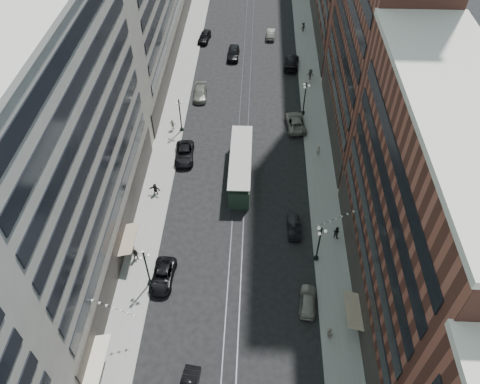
% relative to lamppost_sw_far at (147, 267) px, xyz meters
% --- Properties ---
extents(ground, '(220.00, 220.00, 0.00)m').
position_rel_lamppost_sw_far_xyz_m(ground, '(9.20, 32.00, -3.10)').
color(ground, black).
rests_on(ground, ground).
extents(sidewalk_west, '(4.00, 180.00, 0.15)m').
position_rel_lamppost_sw_far_xyz_m(sidewalk_west, '(-1.80, 42.00, -3.02)').
color(sidewalk_west, gray).
rests_on(sidewalk_west, ground).
extents(sidewalk_east, '(4.00, 180.00, 0.15)m').
position_rel_lamppost_sw_far_xyz_m(sidewalk_east, '(20.20, 42.00, -3.02)').
color(sidewalk_east, gray).
rests_on(sidewalk_east, ground).
extents(rail_west, '(0.12, 180.00, 0.02)m').
position_rel_lamppost_sw_far_xyz_m(rail_west, '(8.50, 42.00, -3.09)').
color(rail_west, '#2D2D33').
rests_on(rail_west, ground).
extents(rail_east, '(0.12, 180.00, 0.02)m').
position_rel_lamppost_sw_far_xyz_m(rail_east, '(9.90, 42.00, -3.09)').
color(rail_east, '#2D2D33').
rests_on(rail_east, ground).
extents(building_west_mid, '(8.00, 36.00, 28.00)m').
position_rel_lamppost_sw_far_xyz_m(building_west_mid, '(-7.80, 5.00, 10.90)').
color(building_west_mid, gray).
rests_on(building_west_mid, ground).
extents(building_east_mid, '(8.00, 30.00, 24.00)m').
position_rel_lamppost_sw_far_xyz_m(building_east_mid, '(26.20, -0.00, 8.90)').
color(building_east_mid, brown).
rests_on(building_east_mid, ground).
extents(lamppost_sw_far, '(1.03, 1.14, 5.52)m').
position_rel_lamppost_sw_far_xyz_m(lamppost_sw_far, '(0.00, 0.00, 0.00)').
color(lamppost_sw_far, black).
rests_on(lamppost_sw_far, sidewalk_west).
extents(lamppost_sw_mid, '(1.03, 1.14, 5.52)m').
position_rel_lamppost_sw_far_xyz_m(lamppost_sw_mid, '(0.00, 27.00, 0.00)').
color(lamppost_sw_mid, black).
rests_on(lamppost_sw_mid, sidewalk_west).
extents(lamppost_se_far, '(1.03, 1.14, 5.52)m').
position_rel_lamppost_sw_far_xyz_m(lamppost_se_far, '(18.40, 4.00, 0.00)').
color(lamppost_se_far, black).
rests_on(lamppost_se_far, sidewalk_east).
extents(lamppost_se_mid, '(1.03, 1.14, 5.52)m').
position_rel_lamppost_sw_far_xyz_m(lamppost_se_mid, '(18.40, 32.00, 0.00)').
color(lamppost_se_mid, black).
rests_on(lamppost_se_mid, sidewalk_east).
extents(streetcar, '(2.82, 12.75, 3.53)m').
position_rel_lamppost_sw_far_xyz_m(streetcar, '(9.20, 17.64, -1.47)').
color(streetcar, '#243A2A').
rests_on(streetcar, ground).
extents(car_2, '(2.59, 5.20, 1.42)m').
position_rel_lamppost_sw_far_xyz_m(car_2, '(1.33, 0.55, -2.39)').
color(car_2, black).
rests_on(car_2, ground).
extents(car_4, '(2.10, 4.42, 1.46)m').
position_rel_lamppost_sw_far_xyz_m(car_4, '(17.07, -1.89, -2.37)').
color(car_4, gray).
rests_on(car_4, ground).
extents(pedestrian_2, '(0.82, 0.47, 1.66)m').
position_rel_lamppost_sw_far_xyz_m(pedestrian_2, '(-2.11, 3.13, -2.11)').
color(pedestrian_2, black).
rests_on(pedestrian_2, sidewalk_west).
extents(pedestrian_4, '(0.75, 1.06, 1.65)m').
position_rel_lamppost_sw_far_xyz_m(pedestrian_4, '(18.97, -5.62, -2.12)').
color(pedestrian_4, '#B4A595').
rests_on(pedestrian_4, sidewalk_east).
extents(car_7, '(2.92, 5.67, 1.53)m').
position_rel_lamppost_sw_far_xyz_m(car_7, '(1.19, 20.89, -2.33)').
color(car_7, black).
rests_on(car_7, ground).
extents(car_8, '(2.27, 5.13, 1.46)m').
position_rel_lamppost_sw_far_xyz_m(car_8, '(1.88, 35.96, -2.36)').
color(car_8, '#636258').
rests_on(car_8, ground).
extents(car_9, '(2.53, 4.99, 1.63)m').
position_rel_lamppost_sw_far_xyz_m(car_9, '(0.80, 54.78, -2.28)').
color(car_9, black).
rests_on(car_9, ground).
extents(car_10, '(1.57, 4.26, 1.39)m').
position_rel_lamppost_sw_far_xyz_m(car_10, '(16.00, 8.32, -2.40)').
color(car_10, black).
rests_on(car_10, ground).
extents(car_11, '(3.20, 6.06, 1.62)m').
position_rel_lamppost_sw_far_xyz_m(car_11, '(17.06, 28.73, -2.28)').
color(car_11, slate).
rests_on(car_11, ground).
extents(car_12, '(3.01, 6.09, 1.70)m').
position_rel_lamppost_sw_far_xyz_m(car_12, '(17.06, 46.09, -2.25)').
color(car_12, black).
rests_on(car_12, ground).
extents(car_13, '(2.21, 5.22, 1.76)m').
position_rel_lamppost_sw_far_xyz_m(car_13, '(6.63, 48.80, -2.22)').
color(car_13, black).
rests_on(car_13, ground).
extents(car_14, '(1.77, 4.42, 1.43)m').
position_rel_lamppost_sw_far_xyz_m(car_14, '(13.50, 56.68, -2.38)').
color(car_14, slate).
rests_on(car_14, ground).
extents(pedestrian_5, '(1.62, 0.79, 1.68)m').
position_rel_lamppost_sw_far_xyz_m(pedestrian_5, '(-1.67, 13.62, -2.11)').
color(pedestrian_5, black).
rests_on(pedestrian_5, sidewalk_west).
extents(pedestrian_6, '(1.13, 0.72, 1.78)m').
position_rel_lamppost_sw_far_xyz_m(pedestrian_6, '(-1.30, 27.12, -2.05)').
color(pedestrian_6, beige).
rests_on(pedestrian_6, sidewalk_west).
extents(pedestrian_7, '(0.97, 0.86, 1.76)m').
position_rel_lamppost_sw_far_xyz_m(pedestrian_7, '(20.95, 7.32, -2.07)').
color(pedestrian_7, black).
rests_on(pedestrian_7, sidewalk_east).
extents(pedestrian_8, '(0.75, 0.67, 1.71)m').
position_rel_lamppost_sw_far_xyz_m(pedestrian_8, '(19.94, 22.19, -2.09)').
color(pedestrian_8, '#B9AA99').
rests_on(pedestrian_8, sidewalk_east).
extents(pedestrian_9, '(1.25, 0.59, 1.89)m').
position_rel_lamppost_sw_far_xyz_m(pedestrian_9, '(20.07, 41.74, -2.00)').
color(pedestrian_9, black).
rests_on(pedestrian_9, sidewalk_east).
extents(pedestrian_extra_1, '(1.12, 1.15, 1.76)m').
position_rel_lamppost_sw_far_xyz_m(pedestrian_extra_1, '(19.79, 59.05, -2.06)').
color(pedestrian_extra_1, black).
rests_on(pedestrian_extra_1, sidewalk_east).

